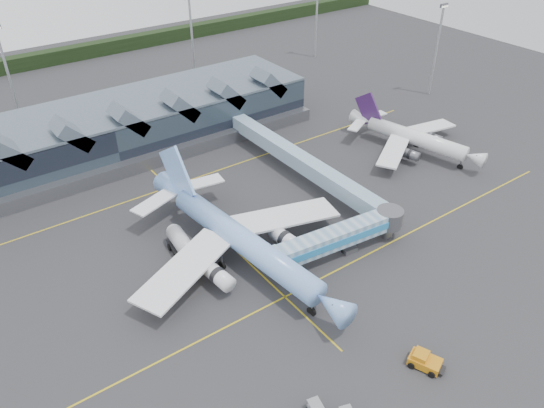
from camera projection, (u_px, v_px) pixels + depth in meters
ground at (253, 267)px, 79.91m from camera, size 260.00×260.00×0.00m
taxi_stripes at (219, 234)px, 86.65m from camera, size 120.00×60.00×0.01m
tree_line_far at (40, 60)px, 153.00m from camera, size 260.00×4.00×4.00m
terminal at (100, 133)px, 106.68m from camera, size 90.00×22.25×12.52m
light_masts at (177, 52)px, 125.53m from camera, size 132.40×42.56×22.45m
main_airliner at (238, 237)px, 79.40m from camera, size 37.15×42.95×13.79m
regional_jet at (412, 137)px, 108.96m from camera, size 26.99×29.94×10.35m
jet_bridge at (344, 235)px, 80.68m from camera, size 24.83×6.08×5.19m
fuel_truck at (184, 247)px, 80.58m from camera, size 3.88×10.76×3.58m
pushback_tug at (425, 361)px, 64.13m from camera, size 3.79×4.68×1.88m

